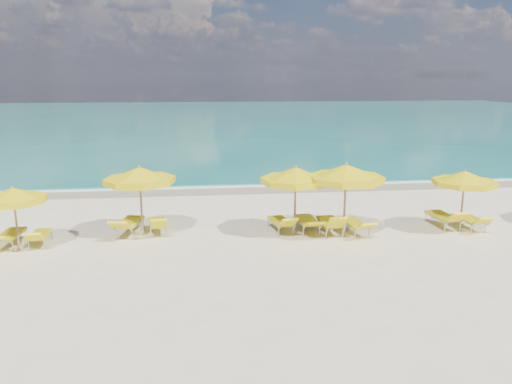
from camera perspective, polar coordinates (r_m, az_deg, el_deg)
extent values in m
plane|color=beige|center=(17.52, 0.56, -4.94)|extent=(120.00, 120.00, 0.00)
cube|color=#126659|center=(64.79, -4.77, 8.32)|extent=(120.00, 80.00, 0.30)
cube|color=tan|center=(24.62, -1.57, 0.40)|extent=(120.00, 2.60, 0.01)
cube|color=white|center=(25.40, -1.73, 0.79)|extent=(120.00, 1.20, 0.03)
cube|color=white|center=(34.19, -13.11, 3.67)|extent=(14.00, 0.36, 0.05)
cube|color=white|center=(42.11, 7.36, 5.65)|extent=(18.00, 0.30, 0.05)
cylinder|color=#9C774E|center=(17.54, -25.74, -2.86)|extent=(0.06, 0.06, 2.00)
cone|color=yellow|center=(17.34, -26.02, -0.19)|extent=(2.44, 2.44, 0.40)
cylinder|color=yellow|center=(17.38, -25.95, -0.82)|extent=(2.46, 2.46, 0.16)
sphere|color=#9C774E|center=(17.30, -26.08, 0.47)|extent=(0.09, 0.09, 0.09)
cylinder|color=#9C774E|center=(17.63, -13.00, -1.15)|extent=(0.07, 0.07, 2.38)
cone|color=yellow|center=(17.41, -13.17, 2.04)|extent=(2.91, 2.91, 0.48)
cylinder|color=yellow|center=(17.46, -13.13, 1.29)|extent=(2.94, 2.94, 0.19)
sphere|color=#9C774E|center=(17.37, -13.21, 2.83)|extent=(0.11, 0.11, 0.11)
cylinder|color=#9C774E|center=(17.33, 4.48, -1.13)|extent=(0.07, 0.07, 2.35)
cone|color=yellow|center=(17.12, 4.54, 2.08)|extent=(2.78, 2.78, 0.47)
cylinder|color=yellow|center=(17.16, 4.53, 1.33)|extent=(2.81, 2.81, 0.19)
sphere|color=#9C774E|center=(17.07, 4.56, 2.87)|extent=(0.10, 0.10, 0.10)
cylinder|color=#9C774E|center=(17.23, 10.12, -1.12)|extent=(0.08, 0.08, 2.51)
cone|color=yellow|center=(17.01, 10.26, 2.33)|extent=(3.39, 3.39, 0.50)
cylinder|color=yellow|center=(17.06, 10.23, 1.52)|extent=(3.42, 3.42, 0.20)
sphere|color=#9C774E|center=(16.96, 10.29, 3.18)|extent=(0.11, 0.11, 0.11)
cylinder|color=#9C774E|center=(19.16, 22.52, -1.03)|extent=(0.07, 0.07, 2.15)
cone|color=yellow|center=(18.98, 22.76, 1.61)|extent=(2.53, 2.53, 0.43)
cylinder|color=yellow|center=(19.02, 22.70, 0.99)|extent=(2.56, 2.56, 0.17)
sphere|color=#9C774E|center=(18.94, 22.82, 2.27)|extent=(0.10, 0.10, 0.10)
cube|color=yellow|center=(18.33, -26.20, -4.29)|extent=(0.62, 1.32, 0.08)
cube|color=yellow|center=(17.98, -23.42, -4.47)|extent=(0.61, 1.20, 0.07)
cube|color=yellow|center=(17.19, -24.03, -4.72)|extent=(0.55, 0.52, 0.39)
cube|color=yellow|center=(18.18, -14.19, -3.32)|extent=(0.89, 1.52, 0.09)
cube|color=yellow|center=(17.23, -15.26, -3.67)|extent=(0.74, 0.72, 0.43)
cube|color=yellow|center=(18.05, -11.17, -3.45)|extent=(0.70, 1.31, 0.08)
cube|color=yellow|center=(17.18, -11.09, -3.60)|extent=(0.61, 0.55, 0.45)
cube|color=yellow|center=(17.90, 2.76, -3.33)|extent=(0.77, 1.35, 0.08)
cube|color=yellow|center=(17.07, 3.71, -3.52)|extent=(0.64, 0.60, 0.43)
cube|color=yellow|center=(18.01, 5.81, -3.19)|extent=(0.66, 1.39, 0.08)
cube|color=yellow|center=(17.07, 6.63, -3.68)|extent=(0.63, 0.65, 0.33)
cube|color=yellow|center=(17.89, 8.39, -3.36)|extent=(0.63, 1.39, 0.09)
cube|color=yellow|center=(16.97, 9.23, -3.49)|extent=(0.62, 0.53, 0.52)
cube|color=yellow|center=(17.98, 11.13, -3.47)|extent=(0.77, 1.38, 0.08)
cube|color=yellow|center=(17.15, 12.50, -3.82)|extent=(0.66, 0.66, 0.36)
cube|color=yellow|center=(19.60, 20.50, -2.56)|extent=(0.74, 1.48, 0.09)
cube|color=yellow|center=(18.74, 22.06, -2.70)|extent=(0.68, 0.62, 0.49)
cube|color=yellow|center=(19.80, 23.22, -2.81)|extent=(0.57, 1.25, 0.08)
cube|color=yellow|center=(19.05, 24.56, -3.02)|extent=(0.56, 0.54, 0.39)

